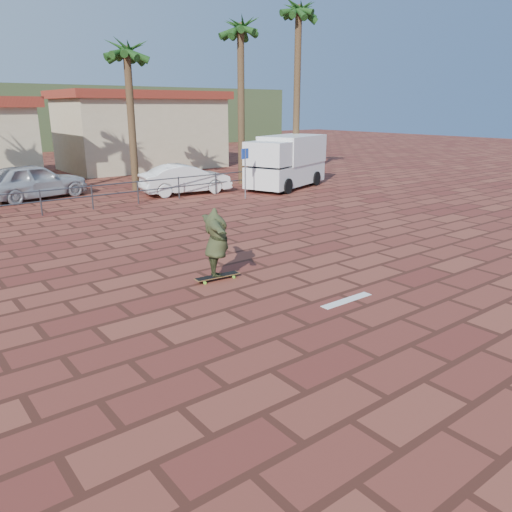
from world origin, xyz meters
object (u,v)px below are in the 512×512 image
at_px(car_silver, 33,181).
at_px(car_white, 186,179).
at_px(longboard, 217,276).
at_px(skateboarder, 216,242).
at_px(campervan, 287,161).

relative_size(car_silver, car_white, 1.11).
distance_m(longboard, skateboarder, 0.85).
bearing_deg(skateboarder, car_white, -5.97).
height_order(longboard, skateboarder, skateboarder).
distance_m(skateboarder, campervan, 14.66).
xyz_separation_m(skateboarder, car_silver, (-0.43, 14.36, -0.14)).
height_order(campervan, car_white, campervan).
bearing_deg(car_white, longboard, 162.17).
distance_m(longboard, car_silver, 14.39).
xyz_separation_m(longboard, car_silver, (-0.43, 14.36, 0.71)).
bearing_deg(car_silver, skateboarder, 169.00).
distance_m(campervan, car_silver, 12.12).
distance_m(longboard, campervan, 14.71).
bearing_deg(car_white, campervan, -97.34).
xyz_separation_m(campervan, car_silver, (-11.25, 4.49, -0.57)).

